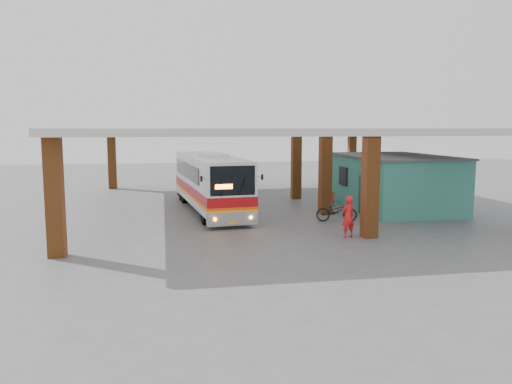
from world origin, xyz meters
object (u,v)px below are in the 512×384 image
object	(u,v)px
pedestrian	(348,217)
motorcycle	(337,211)
coach_bus	(210,182)
red_chair	(331,199)

from	to	relation	value
pedestrian	motorcycle	bearing A→B (deg)	-121.78
coach_bus	motorcycle	xyz separation A→B (m)	(5.92, -4.49, -1.11)
motorcycle	coach_bus	bearing A→B (deg)	64.93
red_chair	motorcycle	bearing A→B (deg)	-121.61
pedestrian	red_chair	distance (m)	9.07
motorcycle	red_chair	xyz separation A→B (m)	(1.49, 5.22, -0.16)
coach_bus	motorcycle	distance (m)	7.51
coach_bus	red_chair	world-z (taller)	coach_bus
red_chair	coach_bus	bearing A→B (deg)	169.97
coach_bus	red_chair	size ratio (longest dim) A/B	14.37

